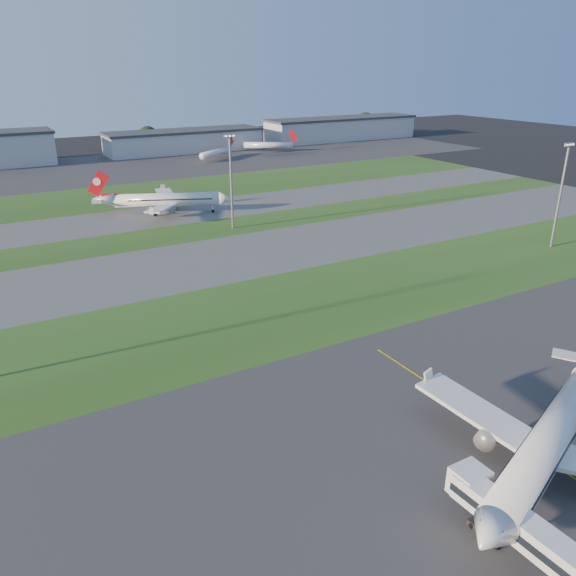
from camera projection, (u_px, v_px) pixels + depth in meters
ground at (507, 467)px, 64.76m from camera, size 700.00×700.00×0.00m
apron_near at (507, 467)px, 64.76m from camera, size 300.00×70.00×0.01m
grass_strip_a at (285, 309)px, 106.58m from camera, size 300.00×34.00×0.01m
taxiway_a at (216, 260)px, 133.12m from camera, size 300.00×32.00×0.01m
grass_strip_b at (180, 234)px, 153.22m from camera, size 300.00×18.00×0.01m
taxiway_b at (155, 216)px, 170.91m from camera, size 300.00×26.00×0.01m
grass_strip_c at (126, 196)px, 197.45m from camera, size 300.00×40.00×0.01m
apron_far at (90, 170)px, 245.70m from camera, size 400.00×80.00×0.01m
yellow_line at (535, 453)px, 67.08m from camera, size 0.25×60.00×0.02m
airliner_parked at (551, 440)px, 62.52m from camera, size 38.14×32.27×12.44m
airliner_taxiing at (166, 200)px, 172.16m from camera, size 36.83×31.33×12.25m
mini_jet_near at (217, 152)px, 270.95m from camera, size 24.60×17.56×9.48m
mini_jet_far at (269, 145)px, 295.15m from camera, size 24.99×16.94×9.48m
light_mast_centre at (231, 176)px, 153.04m from camera, size 3.20×0.70×25.80m
light_mast_east at (561, 189)px, 137.17m from camera, size 3.20×0.70×25.80m
hangar_east at (184, 141)px, 293.19m from camera, size 81.60×23.00×11.20m
hangar_far_east at (341, 128)px, 339.12m from camera, size 96.90×23.00×13.20m
tree_mid_west at (27, 148)px, 267.24m from camera, size 9.90×9.90×10.80m
tree_mid_east at (148, 137)px, 297.07m from camera, size 11.55×11.55×12.60m
tree_east at (274, 131)px, 330.42m from camera, size 10.45×10.45×11.40m
tree_far_east at (365, 122)px, 365.56m from camera, size 12.65×12.65×13.80m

